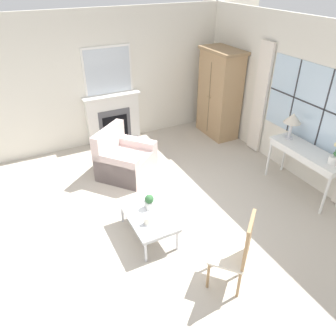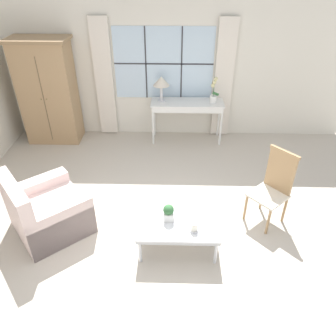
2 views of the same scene
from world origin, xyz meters
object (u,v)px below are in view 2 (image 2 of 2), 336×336
at_px(potted_orchid, 214,94).
at_px(pillar_candle, 194,227).
at_px(table_lamp, 161,82).
at_px(coffee_table, 178,227).
at_px(armchair_upholstered, 47,212).
at_px(armoire, 48,92).
at_px(potted_plant_small, 169,212).
at_px(side_chair_wooden, 274,184).
at_px(console_table, 187,106).

xyz_separation_m(potted_orchid, pillar_candle, (-0.46, -3.00, -0.53)).
xyz_separation_m(table_lamp, coffee_table, (0.33, -2.95, -0.82)).
xyz_separation_m(potted_orchid, armchair_upholstered, (-2.41, -2.60, -0.69)).
bearing_deg(armchair_upholstered, table_lamp, 61.58).
distance_m(armoire, potted_plant_small, 3.69).
distance_m(armchair_upholstered, coffee_table, 1.79).
height_order(armoire, potted_plant_small, armoire).
height_order(side_chair_wooden, pillar_candle, side_chair_wooden).
relative_size(armoire, pillar_candle, 14.96).
height_order(potted_plant_small, pillar_candle, potted_plant_small).
distance_m(table_lamp, potted_orchid, 1.00).
xyz_separation_m(console_table, coffee_table, (-0.17, -2.92, -0.36)).
xyz_separation_m(side_chair_wooden, potted_plant_small, (-1.42, -0.53, -0.07)).
bearing_deg(armchair_upholstered, potted_orchid, 47.14).
xyz_separation_m(armoire, pillar_candle, (2.66, -2.99, -0.53)).
distance_m(side_chair_wooden, coffee_table, 1.46).
relative_size(potted_orchid, coffee_table, 0.48).
xyz_separation_m(armoire, side_chair_wooden, (3.77, -2.28, -0.40)).
height_order(armoire, potted_orchid, armoire).
relative_size(coffee_table, potted_plant_small, 4.46).
distance_m(potted_orchid, side_chair_wooden, 2.41).
relative_size(armchair_upholstered, pillar_candle, 9.71).
bearing_deg(potted_plant_small, pillar_candle, -30.10).
xyz_separation_m(side_chair_wooden, coffee_table, (-1.30, -0.62, -0.23)).
bearing_deg(console_table, armchair_upholstered, -126.39).
distance_m(table_lamp, coffee_table, 3.08).
bearing_deg(side_chair_wooden, armoire, 148.81).
distance_m(side_chair_wooden, potted_plant_small, 1.52).
bearing_deg(side_chair_wooden, coffee_table, -154.68).
bearing_deg(console_table, potted_plant_small, -95.82).
bearing_deg(table_lamp, potted_plant_small, -85.89).
xyz_separation_m(table_lamp, pillar_candle, (0.52, -3.05, -0.72)).
xyz_separation_m(console_table, potted_orchid, (0.49, -0.02, 0.26)).
relative_size(armoire, potted_orchid, 4.01).
xyz_separation_m(side_chair_wooden, pillar_candle, (-1.11, -0.71, -0.13)).
xyz_separation_m(armoire, armchair_upholstered, (0.71, -2.60, -0.69)).
bearing_deg(armoire, pillar_candle, -48.42).
relative_size(potted_plant_small, pillar_candle, 1.73).
distance_m(armoire, potted_orchid, 3.12).
xyz_separation_m(armchair_upholstered, pillar_candle, (1.95, -0.40, 0.16)).
height_order(armchair_upholstered, coffee_table, armchair_upholstered).
relative_size(console_table, armchair_upholstered, 1.08).
distance_m(potted_orchid, armchair_upholstered, 3.61).
bearing_deg(potted_plant_small, potted_orchid, 74.63).
relative_size(potted_orchid, potted_plant_small, 2.15).
bearing_deg(pillar_candle, table_lamp, 99.62).
bearing_deg(table_lamp, potted_orchid, -2.83).
height_order(armoire, armchair_upholstered, armoire).
bearing_deg(armoire, armchair_upholstered, -74.80).
bearing_deg(armoire, coffee_table, -49.58).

